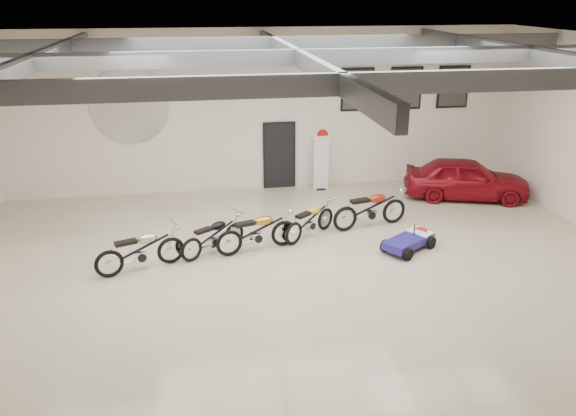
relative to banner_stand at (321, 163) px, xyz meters
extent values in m
cube|color=#C4B595|center=(-1.78, -5.50, -0.90)|extent=(16.00, 12.00, 0.01)
cube|color=slate|center=(-1.78, -5.50, 4.10)|extent=(16.00, 12.00, 0.01)
cube|color=silver|center=(-1.78, 0.50, 1.60)|extent=(16.00, 0.02, 5.00)
cube|color=black|center=(-1.28, 0.45, 0.15)|extent=(0.92, 0.08, 2.10)
imported|color=maroon|center=(4.22, -1.50, -0.27)|extent=(2.50, 3.97, 1.26)
camera|label=1|loc=(-3.83, -16.73, 5.06)|focal=35.00mm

